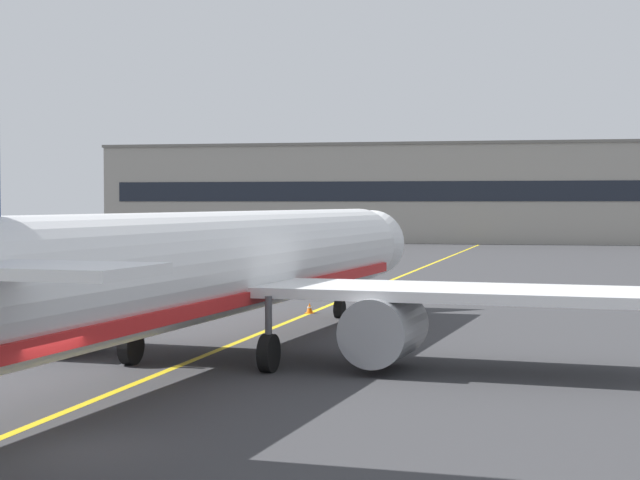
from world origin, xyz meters
name	(u,v)px	position (x,y,z in m)	size (l,w,h in m)	color
ground_plane	(50,450)	(0.00, 0.00, 0.00)	(400.00, 400.00, 0.00)	#353538
taxiway_centreline	(309,313)	(0.00, 30.00, 0.00)	(0.30, 180.00, 0.01)	yellow
airliner_foreground	(220,268)	(0.02, 13.75, 3.37)	(32.35, 41.47, 11.65)	white
safety_cone_by_nose_gear	(310,308)	(0.01, 30.11, 0.26)	(0.44, 0.44, 0.55)	orange
terminal_building	(527,193)	(11.75, 127.86, 7.13)	(123.12, 12.40, 14.25)	#9E998E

